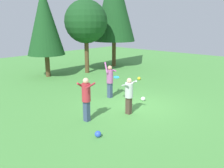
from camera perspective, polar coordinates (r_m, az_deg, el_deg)
ground_plane at (r=11.15m, az=5.83°, el=-5.28°), size 40.00×40.00×0.00m
person_thrower at (r=12.01m, az=-0.53°, el=1.30°), size 0.65×0.65×1.87m
person_catcher at (r=9.90m, az=4.14°, el=-2.19°), size 0.68×0.70×1.57m
person_bystander at (r=9.15m, az=-6.28°, el=-2.85°), size 0.68×0.60×1.76m
frisbee at (r=11.15m, az=1.09°, el=1.66°), size 0.38×0.38×0.07m
ball_blue at (r=8.20m, az=-3.43°, el=-12.05°), size 0.22×0.22×0.22m
ball_yellow at (r=16.05m, az=6.58°, el=1.36°), size 0.23×0.23×0.23m
ball_white at (r=11.82m, az=7.55°, el=-3.60°), size 0.22×0.22×0.22m
tree_far_right at (r=20.86m, az=0.50°, el=19.23°), size 3.64×3.64×8.68m
tree_center at (r=17.25m, az=-16.07°, el=14.37°), size 2.59×2.59×6.18m
tree_right at (r=18.07m, az=-6.36°, el=14.77°), size 3.19×3.19×5.46m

